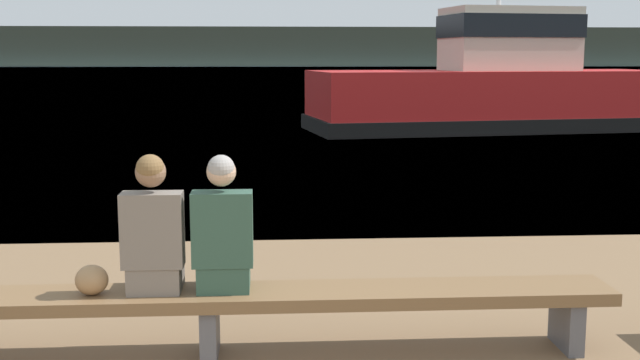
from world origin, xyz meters
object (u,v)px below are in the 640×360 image
person_left (153,233)px  tugboat_red (494,91)px  shopping_bag (92,280)px  bench_main (209,303)px  person_right (223,234)px

person_left → tugboat_red: (7.61, 17.99, 0.21)m
shopping_bag → tugboat_red: size_ratio=0.02×
person_left → shopping_bag: bearing=-175.3°
bench_main → tugboat_red: (7.22, 18.00, 0.74)m
person_left → tugboat_red: 19.54m
shopping_bag → person_right: bearing=2.3°
person_left → person_right: 0.50m
bench_main → person_right: 0.53m
bench_main → tugboat_red: bearing=68.1°
bench_main → tugboat_red: 19.41m
person_left → person_right: (0.50, 0.00, -0.01)m
person_left → tugboat_red: tugboat_red is taller
person_right → tugboat_red: size_ratio=0.09×
shopping_bag → tugboat_red: bearing=65.9°
person_right → tugboat_red: (7.11, 17.99, 0.22)m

